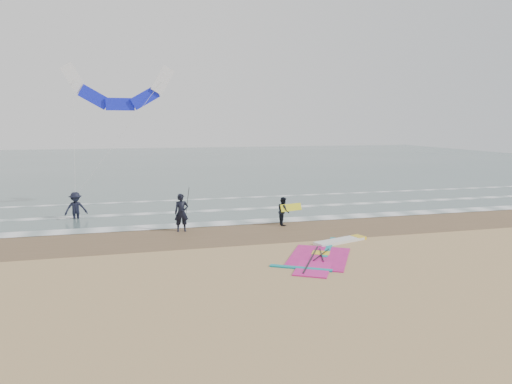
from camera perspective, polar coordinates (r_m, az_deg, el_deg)
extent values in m
plane|color=tan|center=(18.10, 7.04, -9.10)|extent=(120.00, 120.00, 0.00)
cube|color=#47605E|center=(64.58, -8.70, 3.64)|extent=(120.00, 80.00, 0.02)
cube|color=brown|center=(23.58, 1.70, -4.84)|extent=(120.00, 5.00, 0.01)
cube|color=white|center=(25.64, 0.34, -3.68)|extent=(120.00, 1.20, 0.02)
cube|color=white|center=(29.26, -1.56, -2.15)|extent=(120.00, 0.70, 0.02)
cube|color=white|center=(33.59, -3.26, -0.76)|extent=(120.00, 0.50, 0.01)
cube|color=white|center=(21.67, 10.38, -6.03)|extent=(2.68, 1.42, 0.13)
cube|color=yellow|center=(22.48, 12.67, -5.56)|extent=(0.64, 0.74, 0.14)
cube|color=#D61B85|center=(19.10, 7.84, -8.10)|extent=(3.66, 4.05, 0.04)
cube|color=#D61B85|center=(17.62, 7.14, -9.52)|extent=(2.03, 2.26, 0.05)
cube|color=#0C8C99|center=(20.70, 9.11, -6.80)|extent=(1.87, 3.01, 0.05)
cube|color=#0C8C99|center=(17.66, 5.61, -9.44)|extent=(2.20, 1.40, 0.05)
cube|color=yellow|center=(19.68, 8.12, -7.58)|extent=(0.95, 0.91, 0.05)
cylinder|color=black|center=(18.76, 6.89, -8.29)|extent=(1.94, 3.29, 0.06)
cylinder|color=black|center=(19.35, 8.19, -7.72)|extent=(1.29, 1.43, 0.04)
cylinder|color=black|center=(19.35, 8.19, -7.72)|extent=(0.62, 1.80, 0.04)
imported|color=black|center=(23.52, -9.30, -2.57)|extent=(0.71, 0.47, 1.95)
imported|color=black|center=(24.75, 3.44, -2.40)|extent=(0.64, 0.79, 1.54)
imported|color=black|center=(28.12, -21.63, -1.26)|extent=(1.39, 1.00, 1.93)
cylinder|color=black|center=(23.46, -8.60, -1.45)|extent=(0.17, 0.86, 1.82)
cube|color=yellow|center=(24.75, 4.40, -1.93)|extent=(1.30, 0.51, 0.39)
cube|color=white|center=(31.17, -21.85, 13.08)|extent=(1.58, 0.28, 1.93)
cube|color=#151FE2|center=(30.97, -19.60, 11.11)|extent=(1.93, 0.32, 1.57)
cube|color=#151FE2|center=(30.86, -16.62, 10.47)|extent=(1.78, 0.30, 0.79)
cube|color=#151FE2|center=(30.87, -13.70, 11.36)|extent=(1.93, 0.32, 1.57)
cube|color=white|center=(30.99, -11.60, 13.54)|extent=(1.58, 0.28, 1.93)
cylinder|color=beige|center=(29.41, -21.77, 6.63)|extent=(0.14, 3.32, 6.93)
cylinder|color=beige|center=(29.19, -16.46, 6.88)|extent=(5.31, 3.33, 6.93)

